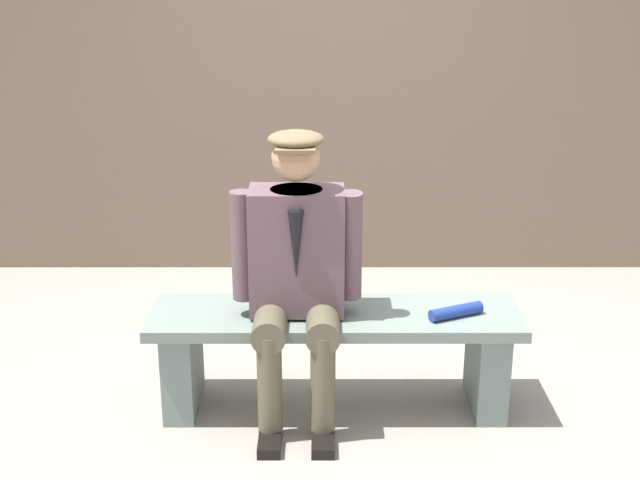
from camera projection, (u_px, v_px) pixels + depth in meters
The scene contains 5 objects.
ground_plane at pixel (334, 406), 4.01m from camera, with size 30.00×30.00×0.00m, color gray.
bench at pixel (335, 343), 3.91m from camera, with size 1.71×0.46×0.49m.
seated_man at pixel (297, 265), 3.71m from camera, with size 0.59×0.59×1.34m.
rolled_magazine at pixel (456, 311), 3.79m from camera, with size 0.06×0.06×0.26m, color navy.
stadium_wall at pixel (330, 123), 5.63m from camera, with size 12.00×0.24×1.99m, color #6E5B4B.
Camera 1 is at (0.07, 3.55, 2.03)m, focal length 46.87 mm.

